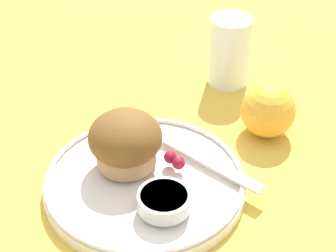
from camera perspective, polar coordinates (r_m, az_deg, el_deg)
ground_plane at (r=0.68m, az=-3.70°, el=-6.09°), size 3.00×3.00×0.00m
plate at (r=0.67m, az=-2.37°, el=-5.69°), size 0.24×0.24×0.02m
muffin at (r=0.66m, az=-4.35°, el=-1.54°), size 0.09×0.09×0.07m
cream_ramekin at (r=0.61m, az=-0.41°, el=-7.55°), size 0.06×0.06×0.02m
berry_pair at (r=0.67m, az=0.65°, el=-3.48°), size 0.03×0.02×0.02m
butter_knife at (r=0.68m, az=2.93°, el=-3.01°), size 0.19×0.04×0.00m
orange_fruit at (r=0.75m, az=10.13°, el=1.57°), size 0.07×0.07×0.07m
juice_glass at (r=0.84m, az=6.26°, el=7.57°), size 0.06×0.06×0.11m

